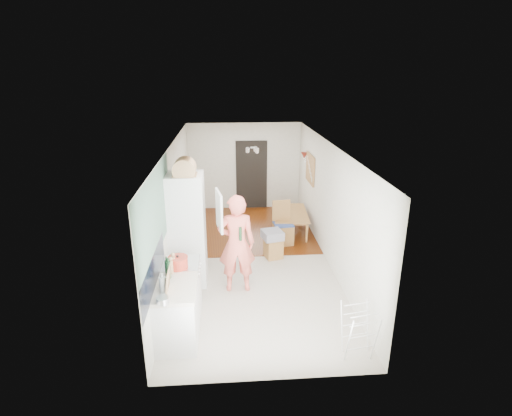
{
  "coord_description": "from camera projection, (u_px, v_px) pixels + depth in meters",
  "views": [
    {
      "loc": [
        -0.5,
        -7.72,
        3.91
      ],
      "look_at": [
        0.09,
        0.2,
        1.13
      ],
      "focal_mm": 28.0,
      "sensor_mm": 36.0,
      "label": 1
    }
  ],
  "objects": [
    {
      "name": "tile_splashback",
      "position": [
        154.0,
        273.0,
        5.71
      ],
      "size": [
        0.02,
        1.9,
        0.5
      ],
      "primitive_type": "cube",
      "color": "black",
      "rests_on": "room_shell"
    },
    {
      "name": "fridge_door",
      "position": [
        219.0,
        211.0,
        7.02
      ],
      "size": [
        0.14,
        0.56,
        0.7
      ],
      "primitive_type": "cube",
      "rotation": [
        0.0,
        0.0,
        -1.4
      ],
      "color": "silver",
      "rests_on": "room_shell"
    },
    {
      "name": "pepper_mill_front",
      "position": [
        171.0,
        267.0,
        6.13
      ],
      "size": [
        0.07,
        0.07,
        0.22
      ],
      "primitive_type": "cylinder",
      "rotation": [
        0.0,
        0.0,
        -0.18
      ],
      "color": "tan",
      "rests_on": "worktop"
    },
    {
      "name": "pinboard",
      "position": [
        310.0,
        169.0,
        9.98
      ],
      "size": [
        0.03,
        0.9,
        0.7
      ],
      "primitive_type": "cube",
      "color": "tan",
      "rests_on": "room_shell"
    },
    {
      "name": "red_casserole",
      "position": [
        178.0,
        262.0,
        6.32
      ],
      "size": [
        0.35,
        0.35,
        0.19
      ],
      "primitive_type": "cylinder",
      "rotation": [
        0.0,
        0.0,
        0.08
      ],
      "color": "red",
      "rests_on": "cooker_top"
    },
    {
      "name": "fridge_interior",
      "position": [
        203.0,
        206.0,
        7.28
      ],
      "size": [
        0.02,
        0.52,
        0.66
      ],
      "primitive_type": "cube",
      "color": "white",
      "rests_on": "room_shell"
    },
    {
      "name": "dining_table",
      "position": [
        291.0,
        224.0,
        10.05
      ],
      "size": [
        0.79,
        1.31,
        0.44
      ],
      "primitive_type": "imported",
      "rotation": [
        0.0,
        0.0,
        1.5
      ],
      "color": "#A86E36",
      "rests_on": "floor"
    },
    {
      "name": "floor",
      "position": [
        253.0,
        261.0,
        8.6
      ],
      "size": [
        3.2,
        7.0,
        0.01
      ],
      "primitive_type": "cube",
      "color": "#B8AE9E",
      "rests_on": "ground"
    },
    {
      "name": "wood_floor_overlay",
      "position": [
        248.0,
        228.0,
        10.34
      ],
      "size": [
        3.2,
        3.3,
        0.01
      ],
      "primitive_type": "cube",
      "color": "#5B2807",
      "rests_on": "room_shell"
    },
    {
      "name": "bottle_b",
      "position": [
        167.0,
        268.0,
        6.06
      ],
      "size": [
        0.07,
        0.07,
        0.26
      ],
      "primitive_type": "cylinder",
      "rotation": [
        0.0,
        0.0,
        -0.25
      ],
      "color": "#1B4021",
      "rests_on": "worktop"
    },
    {
      "name": "cooker_top",
      "position": [
        181.0,
        264.0,
        6.51
      ],
      "size": [
        0.6,
        0.6,
        0.04
      ],
      "primitive_type": "cube",
      "color": "silver",
      "rests_on": "room_shell"
    },
    {
      "name": "room_shell",
      "position": [
        253.0,
        206.0,
        8.18
      ],
      "size": [
        3.2,
        7.0,
        2.5
      ],
      "primitive_type": null,
      "color": "silver",
      "rests_on": "ground"
    },
    {
      "name": "bottle_c",
      "position": [
        163.0,
        285.0,
        5.61
      ],
      "size": [
        0.11,
        0.11,
        0.24
      ],
      "primitive_type": "cylinder",
      "rotation": [
        0.0,
        0.0,
        0.16
      ],
      "color": "silver",
      "rests_on": "worktop"
    },
    {
      "name": "doorway_recess",
      "position": [
        252.0,
        175.0,
        11.56
      ],
      "size": [
        0.9,
        0.04,
        2.0
      ],
      "primitive_type": "cube",
      "color": "black",
      "rests_on": "room_shell"
    },
    {
      "name": "sage_wall_panel",
      "position": [
        156.0,
        214.0,
        5.99
      ],
      "size": [
        0.02,
        3.0,
        1.3
      ],
      "primitive_type": "cube",
      "color": "slate",
      "rests_on": "room_shell"
    },
    {
      "name": "worktop",
      "position": [
        175.0,
        288.0,
        5.81
      ],
      "size": [
        0.62,
        0.92,
        0.06
      ],
      "primitive_type": "cube",
      "color": "#F3E6CD",
      "rests_on": "room_shell"
    },
    {
      "name": "fridge_housing",
      "position": [
        187.0,
        230.0,
        7.42
      ],
      "size": [
        0.66,
        0.66,
        2.15
      ],
      "primitive_type": "cube",
      "color": "silver",
      "rests_on": "room_shell"
    },
    {
      "name": "drying_rack",
      "position": [
        358.0,
        332.0,
        5.64
      ],
      "size": [
        0.46,
        0.43,
        0.78
      ],
      "primitive_type": null,
      "rotation": [
        0.0,
        0.0,
        0.17
      ],
      "color": "silver",
      "rests_on": "floor"
    },
    {
      "name": "dining_chair",
      "position": [
        283.0,
        223.0,
        9.28
      ],
      "size": [
        0.48,
        0.48,
        1.02
      ],
      "primitive_type": null,
      "rotation": [
        0.0,
        0.0,
        0.12
      ],
      "color": "#A86E36",
      "rests_on": "floor"
    },
    {
      "name": "bottle_a",
      "position": [
        169.0,
        270.0,
        5.99
      ],
      "size": [
        0.07,
        0.07,
        0.27
      ],
      "primitive_type": "cylinder",
      "rotation": [
        0.0,
        0.0,
        -0.04
      ],
      "color": "#1B4021",
      "rests_on": "worktop"
    },
    {
      "name": "grey_drape",
      "position": [
        272.0,
        235.0,
        8.56
      ],
      "size": [
        0.5,
        0.5,
        0.18
      ],
      "primitive_type": "cube",
      "rotation": [
        0.0,
        0.0,
        0.26
      ],
      "color": "gray",
      "rests_on": "stool"
    },
    {
      "name": "base_cabinet",
      "position": [
        177.0,
        315.0,
        5.96
      ],
      "size": [
        0.6,
        0.9,
        0.86
      ],
      "primitive_type": "cube",
      "color": "silver",
      "rests_on": "room_shell"
    },
    {
      "name": "held_bottle",
      "position": [
        240.0,
        234.0,
        6.99
      ],
      "size": [
        0.05,
        0.05,
        0.25
      ],
      "primitive_type": "cylinder",
      "color": "#1B4021",
      "rests_on": "person"
    },
    {
      "name": "person",
      "position": [
        236.0,
        235.0,
        7.14
      ],
      "size": [
        0.81,
        0.53,
        2.19
      ],
      "primitive_type": "imported",
      "rotation": [
        0.0,
        0.0,
        3.15
      ],
      "color": "#F76D5C",
      "rests_on": "floor"
    },
    {
      "name": "range_cooker",
      "position": [
        182.0,
        289.0,
        6.67
      ],
      "size": [
        0.6,
        0.6,
        0.88
      ],
      "primitive_type": "cube",
      "color": "silver",
      "rests_on": "room_shell"
    },
    {
      "name": "steel_pan",
      "position": [
        163.0,
        300.0,
        5.38
      ],
      "size": [
        0.22,
        0.22,
        0.09
      ],
      "primitive_type": "cylinder",
      "rotation": [
        0.0,
        0.0,
        -0.25
      ],
      "color": "silver",
      "rests_on": "worktop"
    },
    {
      "name": "pinboard_frame",
      "position": [
        310.0,
        169.0,
        9.98
      ],
      "size": [
        0.0,
        0.94,
        0.74
      ],
      "primitive_type": "cube",
      "color": "#A86E36",
      "rests_on": "room_shell"
    },
    {
      "name": "wall_sconce",
      "position": [
        304.0,
        155.0,
        10.53
      ],
      "size": [
        0.18,
        0.18,
        0.16
      ],
      "primitive_type": "cone",
      "color": "maroon",
      "rests_on": "room_shell"
    },
    {
      "name": "pepper_mill_back",
      "position": [
        173.0,
        263.0,
        6.26
      ],
      "size": [
        0.08,
        0.08,
        0.22
      ],
      "primitive_type": "cylinder",
      "rotation": [
        0.0,
        0.0,
        -0.28
      ],
      "color": "tan",
      "rests_on": "worktop"
    },
    {
      "name": "bread_bin",
      "position": [
        185.0,
        169.0,
        6.95
      ],
      "size": [
        0.44,
        0.42,
        0.22
      ],
      "primitive_type": null,
      "rotation": [
        0.0,
        0.0,
        -0.07
      ],
      "color": "tan",
      "rests_on": "fridge_housing"
    },
    {
      "name": "stool",
      "position": [
        273.0,
        248.0,
        8.69
      ],
      "size": [
        0.42,
        0.42,
        0.45
      ],
      "primitive_type": null,
      "rotation": [
        0.0,
        0.0,
        0.27
      ],
      "color": "#A86E36",
      "rests_on": "floor"
    },
    {
      "name": "chopping_boards",
      "position": [
        168.0,
        279.0,
        5.65
      ],
      "size": [
        0.12,
        0.25,
        0.35
      ],
      "primitive_type": null,
      "rotation": [
        0.0,
        0.0,
        0.34
      ],
      "color": "tan",
      "rests_on": "worktop"
    }
  ]
}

